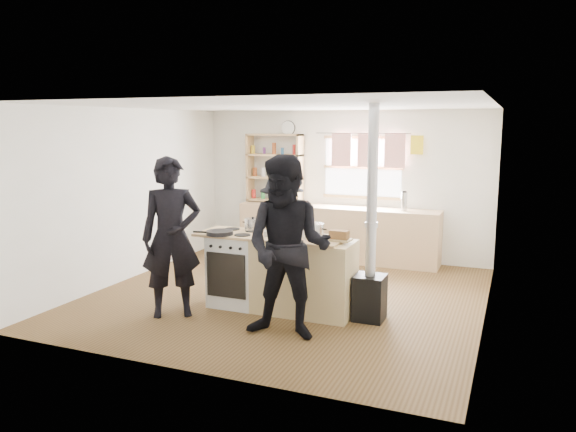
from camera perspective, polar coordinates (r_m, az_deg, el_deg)
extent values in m
cube|color=brown|center=(7.59, -0.10, -8.12)|extent=(5.00, 5.00, 0.01)
cube|color=tan|center=(9.50, 5.00, -1.74)|extent=(3.40, 0.55, 0.90)
cube|color=tan|center=(9.95, -1.36, 1.62)|extent=(1.00, 0.28, 0.03)
cube|color=tan|center=(9.90, -1.37, 3.91)|extent=(1.00, 0.28, 0.03)
cube|color=tan|center=(9.87, -1.38, 6.22)|extent=(1.00, 0.28, 0.03)
cube|color=tan|center=(9.86, -1.39, 8.25)|extent=(1.00, 0.28, 0.03)
cube|color=tan|center=(10.09, -3.88, 4.94)|extent=(0.04, 0.28, 1.20)
cube|color=tan|center=(9.71, 1.23, 4.78)|extent=(0.04, 0.28, 1.20)
cylinder|color=silver|center=(9.14, 11.71, 1.46)|extent=(0.10, 0.10, 0.30)
cube|color=white|center=(7.16, -5.13, -5.43)|extent=(0.60, 0.60, 0.90)
cube|color=#D8BE82|center=(6.81, 1.65, -6.18)|extent=(1.20, 0.60, 0.90)
cube|color=tan|center=(6.87, -1.85, -2.06)|extent=(1.84, 0.64, 0.03)
cylinder|color=black|center=(6.92, -6.94, -1.70)|extent=(0.39, 0.39, 0.05)
cylinder|color=#316322|center=(6.92, -6.94, -1.58)|extent=(0.30, 0.30, 0.02)
cube|color=silver|center=(6.84, -0.98, -1.70)|extent=(0.38, 0.34, 0.06)
cube|color=brown|center=(6.84, -0.98, -1.55)|extent=(0.32, 0.29, 0.02)
cylinder|color=silver|center=(7.15, -3.59, -0.91)|extent=(0.21, 0.21, 0.14)
cylinder|color=silver|center=(7.14, -3.59, -0.30)|extent=(0.21, 0.21, 0.01)
sphere|color=black|center=(7.14, -3.60, -0.19)|extent=(0.03, 0.03, 0.03)
cylinder|color=#B3B3B6|center=(6.66, 2.56, -1.56)|extent=(0.26, 0.26, 0.17)
cylinder|color=#B3B3B6|center=(6.65, 2.56, -0.80)|extent=(0.27, 0.27, 0.01)
sphere|color=black|center=(6.64, 2.56, -0.68)|extent=(0.03, 0.03, 0.03)
cube|color=tan|center=(6.56, 5.21, -2.42)|extent=(0.29, 0.21, 0.02)
cube|color=olive|center=(6.54, 5.22, -1.91)|extent=(0.22, 0.12, 0.10)
cube|color=black|center=(6.69, 8.28, -8.20)|extent=(0.35, 0.35, 0.53)
cylinder|color=#ADADB2|center=(6.43, 8.54, 2.49)|extent=(0.12, 0.12, 1.97)
imported|color=black|center=(6.76, -11.76, -2.13)|extent=(0.83, 0.77, 1.90)
imported|color=black|center=(5.92, 0.00, -3.27)|extent=(1.01, 0.81, 1.96)
imported|color=black|center=(7.71, -0.63, -1.72)|extent=(1.17, 0.91, 1.58)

